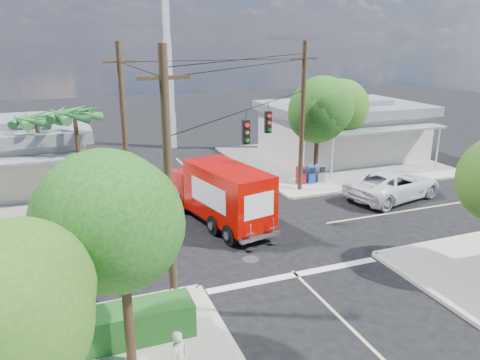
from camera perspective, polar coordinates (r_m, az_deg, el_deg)
ground at (r=22.84m, az=1.81°, el=-6.66°), size 120.00×120.00×0.00m
sidewalk_ne at (r=36.80m, az=10.94°, el=2.35°), size 14.12×14.12×0.14m
sidewalk_nw at (r=31.61m, az=-24.97°, el=-1.37°), size 14.12×14.12×0.14m
road_markings at (r=21.61m, az=3.33°, el=-8.10°), size 32.00×32.00×0.01m
building_ne at (r=38.07m, az=12.36°, el=6.22°), size 11.80×10.20×4.50m
building_nw at (r=32.71m, az=-27.23°, el=2.83°), size 10.80×10.20×4.30m
radio_tower at (r=40.37m, az=-8.70°, el=11.77°), size 0.80×0.80×17.00m
tree_sw_front at (r=12.74m, az=-14.21°, el=-5.79°), size 3.88×3.78×6.03m
tree_sw_back at (r=10.70m, az=-26.01°, el=-14.28°), size 3.56×3.42×5.41m
tree_ne_front at (r=30.55m, az=9.58°, el=8.47°), size 4.21×4.14×6.66m
tree_ne_back at (r=33.83m, az=11.48°, el=8.18°), size 3.77×3.66×5.82m
palm_nw_front at (r=27.10m, az=-19.50°, el=7.28°), size 3.01×3.08×5.59m
palm_nw_back at (r=28.66m, az=-23.55°, el=6.56°), size 3.01×3.08×5.19m
utility_poles at (r=22.34m, az=-3.44°, el=5.38°), size 12.00×10.68×9.00m
picket_fence at (r=16.09m, az=-17.12°, el=-15.63°), size 5.94×0.06×1.00m
hedge_sw at (r=15.40m, az=-17.65°, el=-17.23°), size 6.20×1.20×1.10m
vending_boxes at (r=30.59m, az=8.58°, el=0.70°), size 1.90×0.50×1.10m
delivery_truck at (r=23.59m, az=-2.33°, el=-1.74°), size 3.66×7.52×3.13m
parked_car at (r=29.02m, az=18.20°, el=-0.51°), size 6.71×4.20×1.73m
pedestrian at (r=13.40m, az=-7.35°, el=-20.83°), size 0.71×0.69×1.64m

